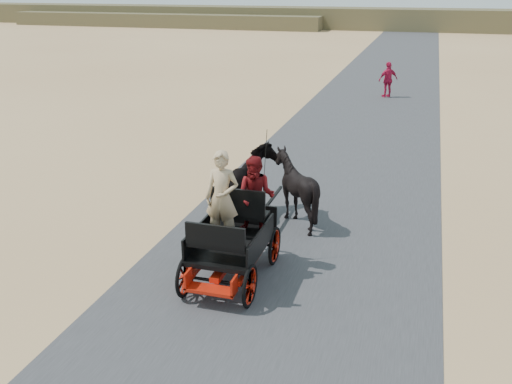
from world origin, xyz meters
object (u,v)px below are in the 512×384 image
(horse_left, at_px, (251,184))
(pedestrian, at_px, (388,80))
(carriage, at_px, (232,260))
(horse_right, at_px, (295,188))

(horse_left, bearing_deg, pedestrian, -96.76)
(carriage, height_order, horse_right, horse_right)
(pedestrian, bearing_deg, horse_left, 48.96)
(carriage, height_order, pedestrian, pedestrian)
(pedestrian, bearing_deg, carriage, 51.59)
(horse_right, bearing_deg, pedestrian, -92.97)
(carriage, bearing_deg, horse_right, 79.61)
(carriage, distance_m, pedestrian, 19.59)
(carriage, bearing_deg, pedestrian, 85.87)
(horse_left, xyz_separation_m, horse_right, (1.10, 0.00, 0.00))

